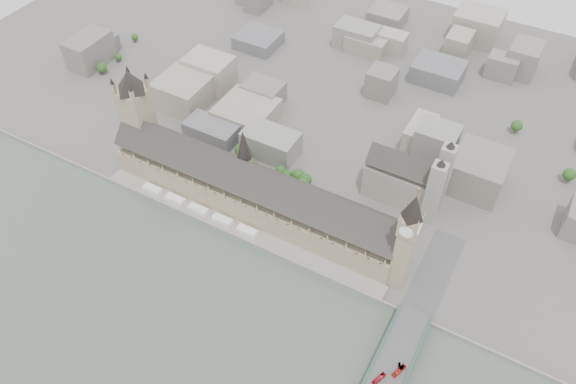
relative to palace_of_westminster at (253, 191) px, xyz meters
The scene contains 14 objects.
ground 30.06m from the palace_of_westminster, 90.00° to the right, with size 900.00×900.00×0.00m, color #595651.
embankment_wall 40.67m from the palace_of_westminster, 90.00° to the right, with size 600.00×1.50×3.00m, color gray.
river_terrace 34.80m from the palace_of_westminster, 90.00° to the right, with size 270.00×15.00×2.00m, color gray.
terrace_tents 51.60m from the palace_of_westminster, 146.28° to the right, with size 118.00×7.00×4.00m.
palace_of_westminster is the anchor object (origin of this frame).
elizabeth_tower 142.94m from the palace_of_westminster, ahead, with size 17.00×17.00×107.50m.
victoria_tower 126.41m from the palace_of_westminster, behind, with size 30.00×30.00×100.00m.
central_tower 37.14m from the palace_of_westminster, 147.79° to the left, with size 13.00×13.00×48.00m.
westminster_abbey 134.09m from the palace_of_westminster, 34.17° to the left, with size 68.00×36.00×64.00m.
city_skyline_inland 225.33m from the palace_of_westminster, 90.00° to the left, with size 720.00×360.00×38.00m, color gray, non-canonical shape.
park_trees 44.22m from the palace_of_westminster, 103.94° to the left, with size 110.00×30.00×15.00m, color #1F3F16, non-canonical shape.
red_bus_north 186.06m from the palace_of_westminster, 31.69° to the right, with size 2.66×11.37×3.17m, color red.
red_bus_south 188.84m from the palace_of_westminster, 27.10° to the right, with size 2.80×11.97×3.33m, color red.
car_silver 185.66m from the palace_of_westminster, 26.05° to the right, with size 1.34×3.84×1.27m, color gray.
Camera 1 is at (184.71, -251.89, 370.70)m, focal length 35.00 mm.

